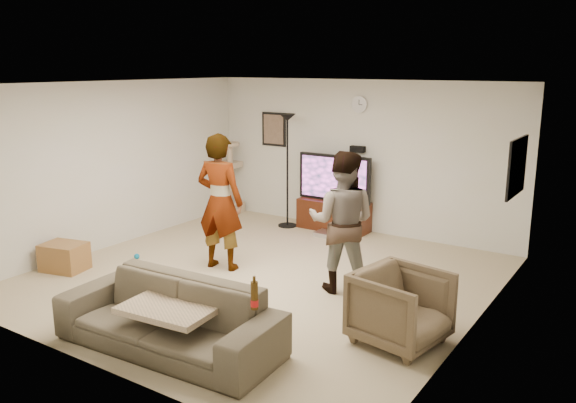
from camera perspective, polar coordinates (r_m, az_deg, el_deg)
The scene contains 24 objects.
floor at distance 7.77m, azimuth -2.52°, elevation -7.43°, with size 5.50×5.50×0.02m, color tan.
ceiling at distance 7.27m, azimuth -2.72°, elevation 11.48°, with size 5.50×5.50×0.02m, color silver.
wall_back at distance 9.74m, azimuth 6.95°, elevation 4.39°, with size 5.50×0.04×2.50m, color silver.
wall_front at distance 5.50m, azimuth -19.70°, elevation -3.15°, with size 5.50×0.04×2.50m, color silver.
wall_left at distance 9.28m, azimuth -16.52°, elevation 3.51°, with size 0.04×5.50×2.50m, color silver.
wall_right at distance 6.25m, azimuth 18.25°, elevation -1.14°, with size 0.04×5.50×2.50m, color silver.
wall_clock at distance 9.63m, azimuth 7.01°, elevation 9.37°, with size 0.26×0.26×0.04m, color white.
wall_speaker at distance 9.67m, azimuth 6.81°, elevation 5.11°, with size 0.25×0.10×0.10m, color black.
picture_back at distance 10.54m, azimuth -1.39°, elevation 7.07°, with size 0.42×0.03×0.52m, color brown.
picture_right at distance 7.73m, azimuth 21.43°, elevation 3.16°, with size 0.03×0.78×0.62m, color #E1D664.
tv_stand at distance 9.88m, azimuth 4.48°, elevation -1.34°, with size 1.21×0.45×0.51m, color #321409.
console_box at distance 9.55m, azimuth 3.92°, elevation -3.20°, with size 0.40×0.30×0.07m, color silver.
tv at distance 9.74m, azimuth 4.55°, elevation 2.31°, with size 1.31×0.08×0.77m, color black.
tv_screen at distance 9.70m, azimuth 4.42°, elevation 2.27°, with size 1.20×0.01×0.68m, color #EE56D5.
floor_lamp at distance 9.91m, azimuth -0.06°, elevation 2.97°, with size 0.32×0.32×1.93m, color black.
cat_tree at distance 10.94m, azimuth -5.81°, elevation 2.36°, with size 0.44×0.44×1.36m, color tan.
person_left at distance 7.90m, azimuth -6.66°, elevation -0.05°, with size 0.68×0.44×1.86m, color #AEAEAE.
person_right at distance 7.11m, azimuth 5.30°, elevation -2.01°, with size 0.84×0.66×1.74m, color #49679B.
sofa at distance 5.91m, azimuth -11.59°, elevation -10.95°, with size 2.28×0.89×0.67m, color #4A4334.
throw_blanket at distance 5.83m, azimuth -11.23°, elevation -10.05°, with size 0.90×0.70×0.06m, color tan.
beer_bottle at distance 5.09m, azimuth -3.30°, elevation -9.15°, with size 0.06×0.06×0.25m, color #3D2708.
armchair at distance 5.99m, azimuth 10.95°, elevation -10.14°, with size 0.81×0.83×0.76m, color brown.
side_table at distance 8.51m, azimuth -21.00°, elevation -5.07°, with size 0.56×0.42×0.37m, color brown.
toy_ball at distance 8.71m, azimuth -14.55°, elevation -5.20°, with size 0.08×0.08×0.08m, color #0B74AB.
Camera 1 is at (4.28, -5.88, 2.73)m, focal length 36.42 mm.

